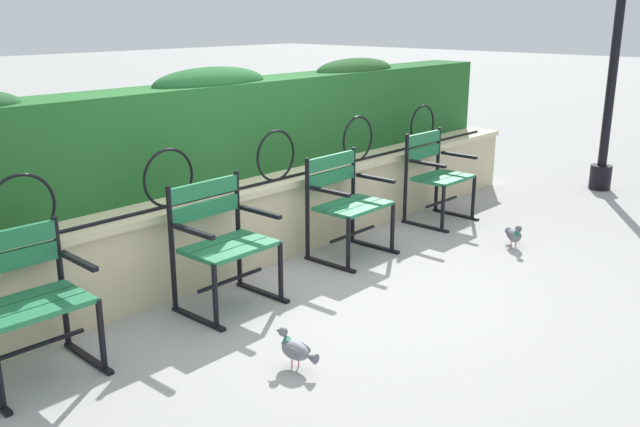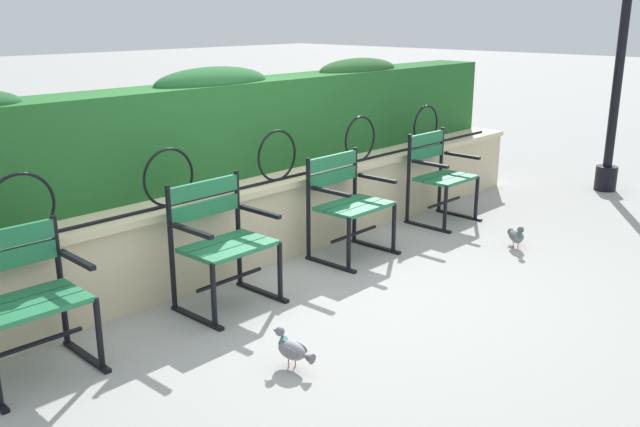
# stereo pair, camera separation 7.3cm
# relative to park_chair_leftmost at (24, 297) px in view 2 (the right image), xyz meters

# --- Properties ---
(ground_plane) EXTENTS (60.00, 60.00, 0.00)m
(ground_plane) POSITION_rel_park_chair_leftmost_xyz_m (2.08, -0.43, -0.46)
(ground_plane) COLOR #9E9E99
(stone_wall) EXTENTS (7.33, 0.41, 0.65)m
(stone_wall) POSITION_rel_park_chair_leftmost_xyz_m (2.08, 0.44, -0.13)
(stone_wall) COLOR beige
(stone_wall) RESTS_ON ground
(iron_arch_fence) EXTENTS (6.80, 0.02, 0.42)m
(iron_arch_fence) POSITION_rel_park_chair_leftmost_xyz_m (1.81, 0.37, 0.37)
(iron_arch_fence) COLOR black
(iron_arch_fence) RESTS_ON stone_wall
(hedge_row) EXTENTS (7.19, 0.48, 0.90)m
(hedge_row) POSITION_rel_park_chair_leftmost_xyz_m (2.09, 0.86, 0.62)
(hedge_row) COLOR #236028
(hedge_row) RESTS_ON stone_wall
(park_chair_leftmost) EXTENTS (0.63, 0.54, 0.83)m
(park_chair_leftmost) POSITION_rel_park_chair_leftmost_xyz_m (0.00, 0.00, 0.00)
(park_chair_leftmost) COLOR #237547
(park_chair_leftmost) RESTS_ON ground
(park_chair_centre_left) EXTENTS (0.64, 0.53, 0.88)m
(park_chair_centre_left) POSITION_rel_park_chair_leftmost_xyz_m (1.35, -0.05, 0.01)
(park_chair_centre_left) COLOR #237547
(park_chair_centre_left) RESTS_ON ground
(park_chair_centre_right) EXTENTS (0.64, 0.53, 0.85)m
(park_chair_centre_right) POSITION_rel_park_chair_leftmost_xyz_m (2.71, -0.02, 0.01)
(park_chair_centre_right) COLOR #237547
(park_chair_centre_right) RESTS_ON ground
(park_chair_rightmost) EXTENTS (0.59, 0.53, 0.87)m
(park_chair_rightmost) POSITION_rel_park_chair_leftmost_xyz_m (4.06, -0.01, 0.01)
(park_chair_rightmost) COLOR #237547
(park_chair_rightmost) RESTS_ON ground
(pigeon_near_chairs) EXTENTS (0.11, 0.29, 0.22)m
(pigeon_near_chairs) POSITION_rel_park_chair_leftmost_xyz_m (1.04, -1.05, -0.35)
(pigeon_near_chairs) COLOR gray
(pigeon_near_chairs) RESTS_ON ground
(pigeon_far_side) EXTENTS (0.23, 0.24, 0.22)m
(pigeon_far_side) POSITION_rel_park_chair_leftmost_xyz_m (3.84, -0.98, -0.35)
(pigeon_far_side) COLOR slate
(pigeon_far_side) RESTS_ON ground
(lamppost) EXTENTS (0.28, 0.28, 3.53)m
(lamppost) POSITION_rel_park_chair_leftmost_xyz_m (6.40, -0.75, 1.37)
(lamppost) COLOR black
(lamppost) RESTS_ON ground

